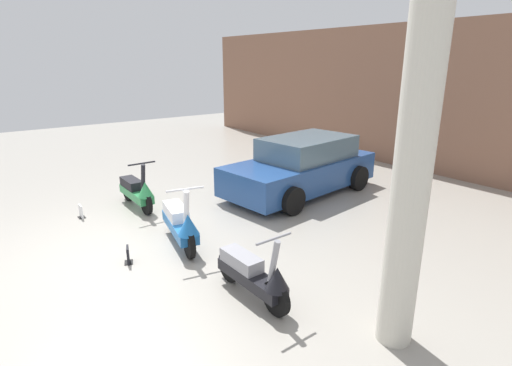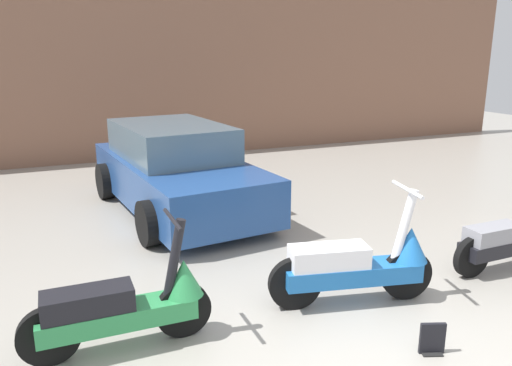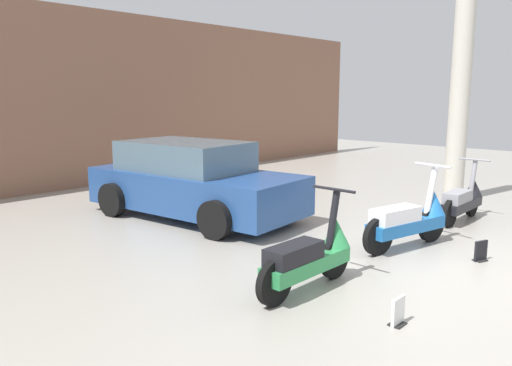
{
  "view_description": "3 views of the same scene",
  "coord_description": "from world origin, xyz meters",
  "views": [
    {
      "loc": [
        5.95,
        -1.64,
        2.93
      ],
      "look_at": [
        -0.04,
        2.9,
        0.62
      ],
      "focal_mm": 28.0,
      "sensor_mm": 36.0,
      "label": 1
    },
    {
      "loc": [
        -2.16,
        -2.57,
        2.31
      ],
      "look_at": [
        0.14,
        2.9,
        0.74
      ],
      "focal_mm": 35.0,
      "sensor_mm": 36.0,
      "label": 2
    },
    {
      "loc": [
        -5.84,
        -1.91,
        2.05
      ],
      "look_at": [
        -0.57,
        2.97,
        0.78
      ],
      "focal_mm": 35.0,
      "sensor_mm": 36.0,
      "label": 3
    }
  ],
  "objects": [
    {
      "name": "car_rear_left",
      "position": [
        -0.46,
        4.54,
        0.61
      ],
      "size": [
        2.12,
        3.9,
        1.28
      ],
      "rotation": [
        0.0,
        0.0,
        -1.46
      ],
      "color": "navy",
      "rests_on": "ground_plane"
    },
    {
      "name": "scooter_front_left",
      "position": [
        -1.72,
        1.11,
        0.37
      ],
      "size": [
        1.5,
        0.54,
        1.05
      ],
      "rotation": [
        0.0,
        0.0,
        -0.01
      ],
      "color": "black",
      "rests_on": "ground_plane"
    },
    {
      "name": "wall_back",
      "position": [
        0.0,
        8.49,
        1.96
      ],
      "size": [
        19.6,
        0.12,
        3.92
      ],
      "primitive_type": "cube",
      "color": "#845B47",
      "rests_on": "ground_plane"
    },
    {
      "name": "placard_near_right_scooter",
      "position": [
        0.47,
        0.1,
        0.11
      ],
      "size": [
        0.2,
        0.17,
        0.26
      ],
      "rotation": [
        0.0,
        0.0,
        -0.36
      ],
      "color": "black",
      "rests_on": "ground_plane"
    },
    {
      "name": "scooter_front_center",
      "position": [
        2.37,
        1.04,
        0.35
      ],
      "size": [
        1.43,
        0.51,
        0.99
      ],
      "rotation": [
        0.0,
        0.0,
        0.01
      ],
      "color": "black",
      "rests_on": "ground_plane"
    },
    {
      "name": "scooter_front_right",
      "position": [
        0.4,
        1.02,
        0.39
      ],
      "size": [
        1.57,
        0.68,
        1.11
      ],
      "rotation": [
        0.0,
        0.0,
        -0.22
      ],
      "color": "black",
      "rests_on": "ground_plane"
    }
  ]
}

